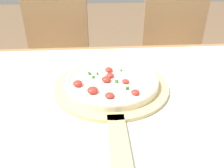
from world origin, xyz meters
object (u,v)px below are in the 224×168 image
pizza_peel (112,90)px  chair_left (57,62)px  pizza (111,81)px  chair_right (173,59)px

pizza_peel → chair_left: (-0.29, 0.72, -0.24)m
pizza → chair_right: 0.86m
pizza → chair_right: (0.44, 0.69, -0.25)m
pizza_peel → chair_left: chair_left is taller
pizza_peel → chair_right: chair_right is taller
pizza → chair_right: chair_right is taller
chair_right → pizza_peel: bearing=-116.3°
chair_right → chair_left: bearing=-175.0°
chair_left → chair_right: size_ratio=1.00×
chair_left → chair_right: same height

